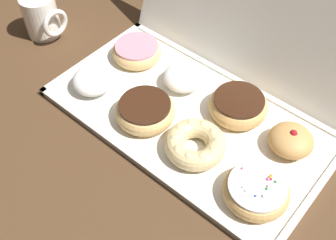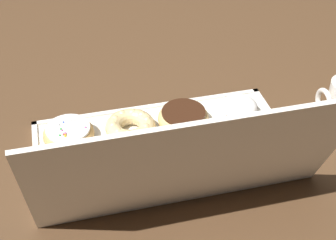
% 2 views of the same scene
% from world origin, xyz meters
% --- Properties ---
extents(ground_plane, '(3.00, 3.00, 0.00)m').
position_xyz_m(ground_plane, '(0.00, 0.00, 0.00)').
color(ground_plane, '#4C331E').
extents(donut_box, '(0.56, 0.30, 0.01)m').
position_xyz_m(donut_box, '(0.00, 0.00, 0.01)').
color(donut_box, silver).
rests_on(donut_box, ground).
extents(box_lid_open, '(0.56, 0.12, 0.29)m').
position_xyz_m(box_lid_open, '(0.00, 0.21, 0.14)').
color(box_lid_open, silver).
rests_on(box_lid_open, ground).
extents(powdered_filled_donut_0, '(0.09, 0.09, 0.04)m').
position_xyz_m(powdered_filled_donut_0, '(-0.20, -0.07, 0.03)').
color(powdered_filled_donut_0, white).
rests_on(powdered_filled_donut_0, donut_box).
extents(chocolate_frosted_donut_1, '(0.12, 0.12, 0.04)m').
position_xyz_m(chocolate_frosted_donut_1, '(-0.06, -0.06, 0.03)').
color(chocolate_frosted_donut_1, '#E5B770').
rests_on(chocolate_frosted_donut_1, donut_box).
extents(cruller_donut_2, '(0.11, 0.11, 0.04)m').
position_xyz_m(cruller_donut_2, '(0.06, -0.06, 0.03)').
color(cruller_donut_2, '#EACC8C').
rests_on(cruller_donut_2, donut_box).
extents(sprinkle_donut_3, '(0.11, 0.11, 0.04)m').
position_xyz_m(sprinkle_donut_3, '(0.20, -0.07, 0.03)').
color(sprinkle_donut_3, tan).
rests_on(sprinkle_donut_3, donut_box).
extents(pink_frosted_donut_4, '(0.11, 0.11, 0.04)m').
position_xyz_m(pink_frosted_donut_4, '(-0.20, 0.06, 0.03)').
color(pink_frosted_donut_4, '#E5B770').
rests_on(pink_frosted_donut_4, donut_box).
extents(powdered_filled_donut_5, '(0.09, 0.09, 0.04)m').
position_xyz_m(powdered_filled_donut_5, '(-0.06, 0.06, 0.03)').
color(powdered_filled_donut_5, white).
rests_on(powdered_filled_donut_5, donut_box).
extents(chocolate_frosted_donut_6, '(0.12, 0.12, 0.04)m').
position_xyz_m(chocolate_frosted_donut_6, '(0.07, 0.07, 0.03)').
color(chocolate_frosted_donut_6, tan).
rests_on(chocolate_frosted_donut_6, donut_box).
extents(jelly_filled_donut_7, '(0.08, 0.08, 0.05)m').
position_xyz_m(jelly_filled_donut_7, '(0.19, 0.06, 0.03)').
color(jelly_filled_donut_7, tan).
rests_on(jelly_filled_donut_7, donut_box).
extents(coffee_mug, '(0.10, 0.08, 0.10)m').
position_xyz_m(coffee_mug, '(-0.43, -0.01, 0.05)').
color(coffee_mug, white).
rests_on(coffee_mug, ground).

